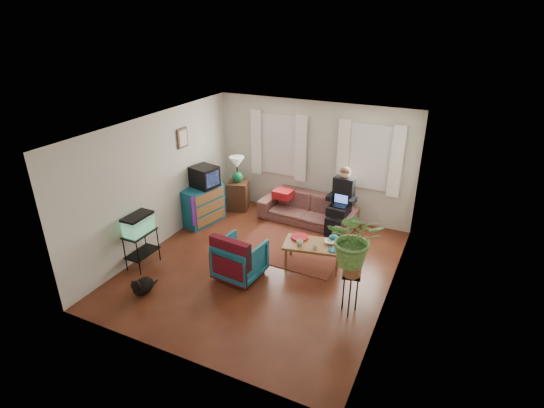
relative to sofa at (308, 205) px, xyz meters
The scene contains 31 objects.
floor 2.09m from the sofa, 92.44° to the right, with size 4.50×5.00×0.01m, color #4F2B14.
ceiling 3.00m from the sofa, 92.44° to the right, with size 4.50×5.00×0.01m, color white.
wall_back 1.00m from the sofa, 100.99° to the left, with size 4.50×0.01×2.60m, color silver.
wall_front 4.64m from the sofa, 91.10° to the right, with size 4.50×0.01×2.60m, color silver.
wall_left 3.23m from the sofa, 138.75° to the right, with size 0.01×5.00×2.60m, color silver.
wall_right 3.11m from the sofa, 43.47° to the right, with size 0.01×5.00×2.60m, color silver.
window_left 1.50m from the sofa, 154.15° to the left, with size 1.08×0.04×1.38m, color white.
window_right 1.68m from the sofa, 20.30° to the left, with size 1.08×0.04×1.38m, color white.
curtains_left 1.48m from the sofa, 158.48° to the left, with size 1.36×0.06×1.50m, color white.
curtains_right 1.66m from the sofa, 16.75° to the left, with size 1.36×0.06×1.50m, color white.
picture_frame 3.02m from the sofa, 152.47° to the right, with size 0.04×0.32×0.40m, color #3D2616.
area_rug 1.25m from the sofa, 82.62° to the right, with size 2.00×1.60×0.01m, color brown.
sofa is the anchor object (origin of this frame).
seated_person 0.79m from the sofa, ahead, with size 0.53×0.65×1.26m, color black, non-canonical shape.
side_table 1.74m from the sofa, behind, with size 0.46×0.46×0.68m, color #3B2816.
table_lamp 1.82m from the sofa, behind, with size 0.35×0.35×0.62m, color white, non-canonical shape.
dresser 2.31m from the sofa, 154.13° to the right, with size 0.47×0.93×0.84m, color #11666A.
crt_tv 2.33m from the sofa, 155.70° to the right, with size 0.51×0.47×0.45m, color black.
aquarium_stand 3.63m from the sofa, 125.15° to the right, with size 0.34×0.61×0.69m, color black.
aquarium 3.65m from the sofa, 125.15° to the right, with size 0.31×0.56×0.36m, color #7FD899.
black_cat 3.95m from the sofa, 112.48° to the right, with size 0.27×0.42×0.36m, color black.
armchair 2.51m from the sofa, 97.02° to the right, with size 0.75×0.70×0.77m, color navy.
serape_throw 2.81m from the sofa, 96.88° to the right, with size 0.77×0.18×0.63m, color #9E0A0A.
coffee_table 1.76m from the sofa, 65.55° to the right, with size 1.06×0.58×0.44m, color brown.
cup_a 1.81m from the sofa, 73.73° to the right, with size 0.12×0.12×0.09m, color white.
cup_b 1.93m from the sofa, 65.35° to the right, with size 0.10×0.10×0.09m, color beige.
bowl 1.75m from the sofa, 55.55° to the right, with size 0.21×0.21×0.05m, color white.
snack_tray 1.57m from the sofa, 74.68° to the right, with size 0.33×0.33×0.04m, color #B21414.
birdcage 2.01m from the sofa, 56.27° to the right, with size 0.17×0.17×0.31m, color #115B6B, non-canonical shape.
plant_stand 3.14m from the sofa, 57.10° to the right, with size 0.29×0.29×0.70m, color black.
potted_plant 3.23m from the sofa, 57.10° to the right, with size 0.79×0.69×0.88m, color #599947.
Camera 1 is at (3.00, -5.93, 4.30)m, focal length 28.00 mm.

